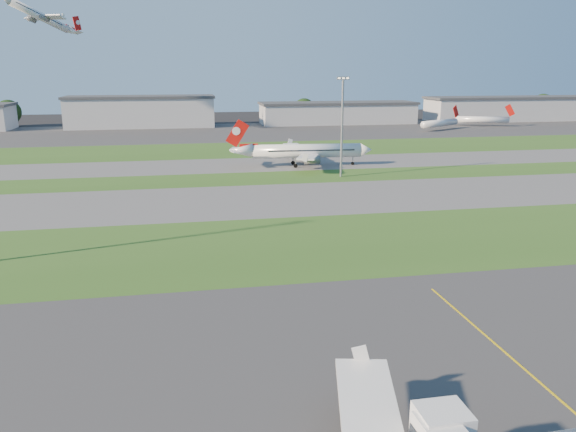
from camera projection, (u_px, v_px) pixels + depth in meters
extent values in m
cube|color=#2D531B|center=(346.00, 242.00, 92.34)|extent=(300.00, 34.00, 0.01)
cube|color=#515154|center=(304.00, 198.00, 123.72)|extent=(300.00, 32.00, 0.01)
cube|color=#2D531B|center=(284.00, 177.00, 147.49)|extent=(300.00, 18.00, 0.01)
cube|color=#515154|center=(271.00, 164.00, 168.41)|extent=(300.00, 26.00, 0.01)
cube|color=#2D531B|center=(256.00, 149.00, 199.79)|extent=(300.00, 40.00, 0.01)
cube|color=#333335|center=(239.00, 132.00, 256.84)|extent=(400.00, 80.00, 0.01)
cube|color=white|center=(442.00, 430.00, 37.71)|extent=(3.40, 3.00, 3.00)
cube|color=white|center=(370.00, 417.00, 39.92)|extent=(7.16, 14.67, 1.45)
cylinder|color=white|center=(307.00, 151.00, 164.03)|extent=(32.05, 6.10, 4.04)
cube|color=#B6100B|center=(237.00, 133.00, 160.31)|extent=(6.90, 0.82, 8.04)
cube|color=white|center=(299.00, 149.00, 172.20)|extent=(7.54, 16.52, 1.64)
cube|color=white|center=(308.00, 157.00, 155.88)|extent=(9.40, 16.62, 1.64)
cylinder|color=slate|center=(305.00, 154.00, 170.44)|extent=(4.61, 2.73, 2.44)
cylinder|color=slate|center=(312.00, 160.00, 158.61)|extent=(4.61, 2.73, 2.44)
cylinder|color=white|center=(40.00, 16.00, 226.06)|extent=(21.01, 19.50, 3.22)
cube|color=#B6100B|center=(75.00, 8.00, 237.41)|extent=(4.27, 3.92, 6.42)
cube|color=white|center=(51.00, 16.00, 222.86)|extent=(12.70, 10.25, 1.31)
cube|color=white|center=(33.00, 18.00, 230.79)|extent=(9.39, 13.02, 1.31)
cylinder|color=slate|center=(46.00, 19.00, 223.20)|extent=(3.95, 3.84, 1.95)
cylinder|color=slate|center=(33.00, 20.00, 228.95)|extent=(3.95, 3.84, 1.95)
cylinder|color=white|center=(440.00, 123.00, 262.87)|extent=(23.95, 16.10, 3.20)
cube|color=#B6100B|center=(456.00, 111.00, 270.00)|extent=(4.59, 2.92, 6.16)
cylinder|color=white|center=(482.00, 120.00, 281.26)|extent=(25.41, 12.35, 3.20)
cube|color=#B6100B|center=(510.00, 110.00, 277.76)|extent=(4.94, 2.14, 6.16)
cylinder|color=gray|center=(342.00, 129.00, 145.12)|extent=(0.60, 0.60, 25.00)
cube|color=gray|center=(343.00, 78.00, 141.86)|extent=(3.20, 0.50, 0.80)
cube|color=#FFF2CC|center=(343.00, 78.00, 141.86)|extent=(2.80, 0.70, 0.35)
cube|color=#9A9DA2|center=(141.00, 113.00, 275.54)|extent=(70.00, 22.00, 14.00)
cube|color=#383A3F|center=(140.00, 97.00, 273.62)|extent=(71.40, 23.00, 1.20)
cube|color=#9A9DA2|center=(338.00, 114.00, 293.95)|extent=(80.00, 22.00, 10.00)
cube|color=#383A3F|center=(338.00, 103.00, 292.53)|extent=(81.60, 23.00, 1.20)
cube|color=#9A9DA2|center=(512.00, 110.00, 311.59)|extent=(95.00, 22.00, 12.00)
cube|color=#383A3F|center=(513.00, 98.00, 309.92)|extent=(96.90, 23.00, 1.20)
cylinder|color=black|center=(10.00, 122.00, 279.39)|extent=(1.00, 1.00, 4.40)
sphere|color=black|center=(8.00, 112.00, 278.14)|extent=(12.10, 12.10, 12.10)
cylinder|color=black|center=(193.00, 121.00, 291.79)|extent=(1.00, 1.00, 3.60)
sphere|color=black|center=(192.00, 113.00, 290.77)|extent=(9.90, 9.90, 9.90)
cylinder|color=black|center=(304.00, 118.00, 305.31)|extent=(1.00, 1.00, 4.20)
sphere|color=black|center=(304.00, 109.00, 304.11)|extent=(11.55, 11.55, 11.55)
cylinder|color=black|center=(434.00, 116.00, 316.88)|extent=(1.00, 1.00, 3.80)
sphere|color=black|center=(435.00, 109.00, 315.80)|extent=(10.45, 10.45, 10.45)
cylinder|color=black|center=(542.00, 113.00, 333.11)|extent=(1.00, 1.00, 4.60)
sphere|color=black|center=(543.00, 105.00, 331.80)|extent=(12.65, 12.65, 12.65)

